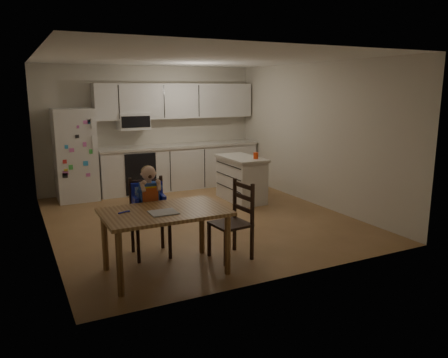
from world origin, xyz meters
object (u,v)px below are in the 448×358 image
refrigerator (75,155)px  chair_side (237,215)px  dining_table (165,219)px  chair_booster (149,201)px  kitchen_island (241,179)px  red_cup (256,156)px

refrigerator → chair_side: size_ratio=1.79×
dining_table → chair_booster: 0.62m
refrigerator → chair_booster: bearing=-83.1°
kitchen_island → red_cup: (0.13, -0.30, 0.46)m
dining_table → chair_side: bearing=3.6°
refrigerator → chair_booster: 3.32m
kitchen_island → chair_side: chair_side is taller
chair_booster → chair_side: chair_booster is taller
red_cup → chair_booster: (-2.46, -1.57, -0.19)m
chair_side → red_cup: bearing=138.3°
refrigerator → chair_booster: (0.40, -3.30, -0.16)m
refrigerator → kitchen_island: bearing=-27.7°
chair_side → dining_table: bearing=-92.5°
kitchen_island → chair_booster: chair_booster is taller
red_cup → kitchen_island: bearing=114.2°
red_cup → chair_booster: bearing=-147.5°
kitchen_island → dining_table: (-2.33, -2.48, 0.22)m
red_cup → chair_side: chair_side is taller
red_cup → chair_booster: chair_booster is taller
kitchen_island → chair_booster: size_ratio=0.97×
refrigerator → red_cup: bearing=-31.2°
dining_table → chair_booster: chair_booster is taller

